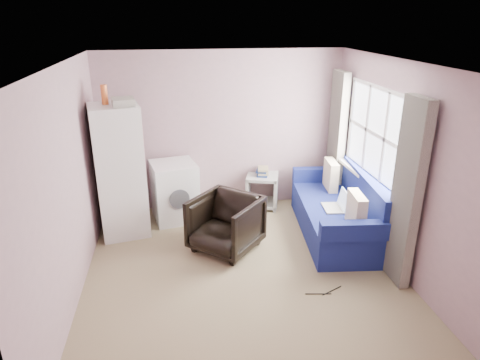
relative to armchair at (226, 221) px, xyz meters
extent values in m
cube|color=#938260|center=(0.14, -0.63, -0.42)|extent=(3.80, 4.20, 0.02)
cube|color=silver|center=(0.14, -0.63, 2.10)|extent=(3.80, 4.20, 0.02)
cube|color=#A5828C|center=(0.14, 1.48, 0.84)|extent=(3.80, 0.02, 2.50)
cube|color=#A5828C|center=(0.14, -2.74, 0.84)|extent=(3.80, 0.02, 2.50)
cube|color=#A5828C|center=(-1.77, -0.63, 0.84)|extent=(0.02, 4.20, 2.50)
cube|color=#A5828C|center=(2.05, -0.63, 0.84)|extent=(0.02, 4.20, 2.50)
cube|color=white|center=(2.03, 0.07, 1.09)|extent=(0.01, 1.60, 1.20)
imported|color=black|center=(0.00, 0.00, 0.00)|extent=(1.10, 1.09, 0.82)
cube|color=white|center=(-1.39, 0.72, 0.52)|extent=(0.75, 0.75, 1.87)
cube|color=#4F5157|center=(-1.07, 0.78, 0.28)|extent=(0.13, 0.59, 0.02)
cube|color=#4F5157|center=(-1.11, 1.01, 0.82)|extent=(0.03, 0.04, 0.53)
cube|color=silver|center=(-1.06, 0.75, 0.89)|extent=(0.09, 0.44, 0.64)
cylinder|color=orange|center=(-1.48, 0.75, 1.59)|extent=(0.10, 0.10, 0.26)
cube|color=#AAA9A0|center=(-1.24, 0.64, 1.51)|extent=(0.34, 0.37, 0.10)
cube|color=white|center=(-0.65, 1.05, 0.04)|extent=(0.75, 0.75, 0.90)
cube|color=#4F5157|center=(-0.65, 1.03, 0.46)|extent=(0.70, 0.68, 0.05)
cylinder|color=#4F5157|center=(-0.59, 0.73, 0.05)|extent=(0.30, 0.08, 0.30)
cube|color=#A6A6A2|center=(0.77, 1.29, 0.11)|extent=(0.62, 0.62, 0.04)
cube|color=#A6A6A2|center=(0.77, 1.29, -0.35)|extent=(0.62, 0.62, 0.04)
cube|color=#A6A6A2|center=(0.55, 1.35, -0.14)|extent=(0.18, 0.49, 0.55)
cube|color=#A6A6A2|center=(0.98, 1.22, -0.14)|extent=(0.18, 0.49, 0.55)
cube|color=navy|center=(0.77, 1.29, 0.15)|extent=(0.23, 0.28, 0.03)
cube|color=tan|center=(0.78, 1.28, 0.18)|extent=(0.21, 0.27, 0.03)
cube|color=navy|center=(0.76, 1.30, 0.21)|extent=(0.24, 0.28, 0.03)
cube|color=tan|center=(0.77, 1.28, 0.25)|extent=(0.21, 0.27, 0.03)
cube|color=navy|center=(1.62, 0.19, -0.19)|extent=(1.15, 2.09, 0.44)
cube|color=navy|center=(1.99, 0.15, 0.28)|extent=(0.41, 2.01, 0.49)
cube|color=navy|center=(1.52, -0.77, 0.14)|extent=(0.95, 0.25, 0.22)
cube|color=navy|center=(1.72, 1.15, 0.14)|extent=(0.95, 0.25, 0.22)
cube|color=#FFEDC0|center=(1.61, -0.46, 0.25)|extent=(0.18, 0.46, 0.44)
cube|color=#FFEDC0|center=(1.74, 0.82, 0.25)|extent=(0.18, 0.46, 0.44)
cube|color=#A6A6A2|center=(1.52, 0.09, 0.04)|extent=(0.29, 0.39, 0.02)
cube|color=silver|center=(1.66, 0.07, 0.17)|extent=(0.11, 0.37, 0.24)
cube|color=white|center=(1.96, 0.07, 0.46)|extent=(0.14, 1.70, 0.04)
cube|color=white|center=(2.01, 0.07, 0.49)|extent=(0.02, 1.68, 0.05)
cube|color=white|center=(2.01, 0.07, 1.09)|extent=(0.02, 1.68, 0.05)
cube|color=white|center=(2.01, 0.07, 1.69)|extent=(0.02, 1.68, 0.05)
cube|color=white|center=(2.01, -0.73, 1.09)|extent=(0.02, 0.05, 1.20)
cube|color=white|center=(2.01, -0.20, 1.09)|extent=(0.02, 0.05, 1.20)
cube|color=white|center=(2.01, 0.34, 1.09)|extent=(0.02, 0.05, 1.20)
cube|color=white|center=(2.01, 0.87, 1.09)|extent=(0.02, 0.05, 1.20)
cube|color=beige|center=(1.92, -1.01, 0.69)|extent=(0.12, 0.46, 2.18)
cube|color=beige|center=(1.92, 1.15, 0.69)|extent=(0.12, 0.46, 2.18)
cylinder|color=black|center=(1.09, -1.14, -0.41)|extent=(0.27, 0.14, 0.01)
cylinder|color=black|center=(0.91, -1.18, -0.41)|extent=(0.30, 0.06, 0.01)
camera|label=1|loc=(-0.60, -5.05, 2.56)|focal=32.00mm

